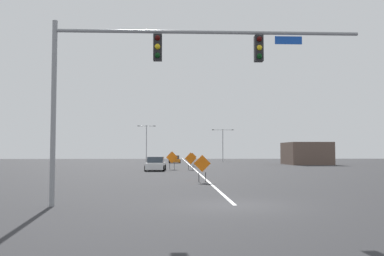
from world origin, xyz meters
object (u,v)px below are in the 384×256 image
construction_sign_median_near (192,158)px  car_orange_far (174,159)px  construction_sign_right_shoulder (202,165)px  construction_sign_left_lane (191,159)px  construction_sign_right_lane (172,158)px  street_lamp_mid_left (223,141)px  street_lamp_near_left (146,140)px  car_white_near (156,164)px  traffic_signal_assembly (156,66)px

construction_sign_median_near → car_orange_far: bearing=97.6°
construction_sign_right_shoulder → construction_sign_left_lane: bearing=90.1°
construction_sign_right_lane → car_orange_far: size_ratio=0.53×
street_lamp_mid_left → construction_sign_median_near: 33.53m
construction_sign_right_lane → street_lamp_mid_left: bearing=75.4°
street_lamp_near_left → construction_sign_median_near: size_ratio=3.91×
construction_sign_right_lane → street_lamp_near_left: bearing=98.3°
construction_sign_right_lane → construction_sign_median_near: bearing=73.1°
construction_sign_median_near → construction_sign_left_lane: construction_sign_left_lane is taller
construction_sign_median_near → street_lamp_near_left: bearing=106.1°
street_lamp_mid_left → construction_sign_right_shoulder: size_ratio=3.72×
construction_sign_median_near → construction_sign_right_lane: size_ratio=0.91×
street_lamp_near_left → car_white_near: bearing=-84.8°
street_lamp_mid_left → car_orange_far: (-10.56, -13.58, -3.66)m
construction_sign_median_near → traffic_signal_assembly: bearing=-94.4°
traffic_signal_assembly → car_orange_far: size_ratio=3.03×
construction_sign_left_lane → construction_sign_right_lane: bearing=164.5°
traffic_signal_assembly → car_white_near: size_ratio=2.88×
street_lamp_near_left → car_orange_far: street_lamp_near_left is taller
car_white_near → street_lamp_near_left: bearing=95.2°
car_orange_far → construction_sign_right_lane: bearing=-90.6°
construction_sign_right_lane → construction_sign_left_lane: 2.27m
traffic_signal_assembly → street_lamp_near_left: (-5.15, 71.84, -0.96)m
street_lamp_mid_left → car_orange_far: size_ratio=1.73×
traffic_signal_assembly → street_lamp_mid_left: size_ratio=1.75×
construction_sign_median_near → car_orange_far: size_ratio=0.48×
car_orange_far → traffic_signal_assembly: bearing=-90.7°
traffic_signal_assembly → car_white_near: bearing=92.5°
street_lamp_near_left → car_orange_far: (5.88, -10.37, -3.91)m
traffic_signal_assembly → car_white_near: (-1.34, 30.19, -4.82)m
street_lamp_mid_left → construction_sign_right_shoulder: bearing=-97.9°
street_lamp_mid_left → construction_sign_right_shoulder: 63.15m
car_white_near → car_orange_far: 31.35m
street_lamp_near_left → construction_sign_median_near: (8.41, -29.20, -3.33)m
construction_sign_right_lane → car_orange_far: bearing=89.4°
traffic_signal_assembly → construction_sign_left_lane: (2.63, 32.75, -4.29)m
construction_sign_right_lane → car_orange_far: 28.12m
street_lamp_mid_left → construction_sign_left_lane: size_ratio=3.48×
street_lamp_near_left → car_white_near: (3.81, -41.65, -3.86)m
street_lamp_mid_left → car_orange_far: 17.59m
construction_sign_left_lane → car_white_near: construction_sign_left_lane is taller
construction_sign_left_lane → car_white_near: size_ratio=0.47×
construction_sign_median_near → car_white_near: (-4.60, -12.45, -0.53)m
street_lamp_mid_left → construction_sign_left_lane: street_lamp_mid_left is taller
construction_sign_median_near → car_orange_far: (-2.53, 18.83, -0.59)m
street_lamp_mid_left → construction_sign_right_lane: bearing=-104.6°
street_lamp_mid_left → street_lamp_near_left: street_lamp_near_left is taller
construction_sign_left_lane → car_orange_far: construction_sign_left_lane is taller
street_lamp_near_left → construction_sign_right_shoulder: bearing=-82.5°
construction_sign_right_lane → car_white_near: construction_sign_right_lane is taller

